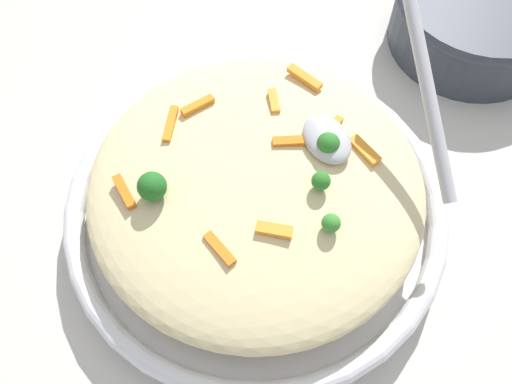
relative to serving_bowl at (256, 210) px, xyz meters
The scene contains 19 objects.
ground_plane 0.02m from the serving_bowl, ahead, with size 2.40×2.40×0.00m, color beige.
serving_bowl is the anchor object (origin of this frame).
pasta_mound 0.05m from the serving_bowl, ahead, with size 0.31×0.31×0.06m, color beige.
carrot_piece_0 0.10m from the serving_bowl, 169.08° to the left, with size 0.03×0.01×0.01m, color orange.
carrot_piece_1 0.12m from the serving_bowl, 12.07° to the left, with size 0.03×0.01×0.01m, color orange.
carrot_piece_2 0.11m from the serving_bowl, 133.12° to the left, with size 0.03×0.01×0.01m, color orange.
carrot_piece_3 0.14m from the serving_bowl, 48.62° to the right, with size 0.04×0.01×0.01m, color orange.
carrot_piece_4 0.11m from the serving_bowl, 37.49° to the right, with size 0.03×0.01×0.01m, color orange.
carrot_piece_5 0.11m from the serving_bowl, 81.22° to the right, with size 0.03×0.01×0.01m, color orange.
carrot_piece_6 0.14m from the serving_bowl, 74.52° to the left, with size 0.04×0.01×0.01m, color orange.
carrot_piece_7 0.12m from the serving_bowl, 101.71° to the right, with size 0.03×0.01×0.01m, color orange.
carrot_piece_8 0.12m from the serving_bowl, 31.64° to the left, with size 0.04×0.01×0.01m, color orange.
carrot_piece_9 0.09m from the serving_bowl, 76.19° to the right, with size 0.04×0.01×0.01m, color orange.
broccoli_floret_0 0.12m from the serving_bowl, 79.15° to the left, with size 0.03×0.03×0.03m.
broccoli_floret_1 0.10m from the serving_bowl, 132.64° to the right, with size 0.02×0.02×0.02m.
broccoli_floret_2 0.11m from the serving_bowl, 97.00° to the right, with size 0.02×0.02×0.02m.
broccoli_floret_3 0.12m from the serving_bowl, 157.02° to the right, with size 0.02×0.02×0.02m.
serving_spoon 0.14m from the serving_bowl, 96.44° to the right, with size 0.17×0.12×0.11m.
companion_bowl 0.36m from the serving_bowl, 71.43° to the right, with size 0.21×0.21×0.08m.
Camera 1 is at (-0.25, 0.12, 0.53)m, focal length 40.65 mm.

